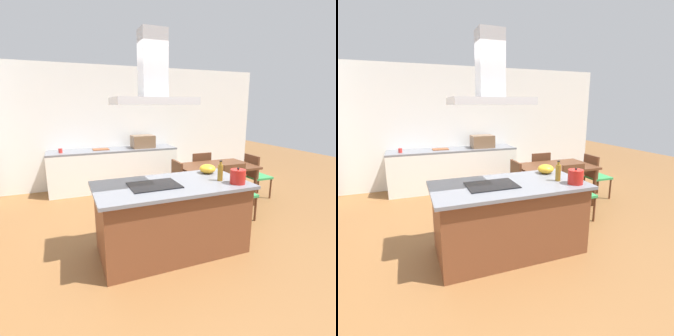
% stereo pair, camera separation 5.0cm
% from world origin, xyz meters
% --- Properties ---
extents(ground, '(16.00, 16.00, 0.00)m').
position_xyz_m(ground, '(0.00, 1.50, 0.00)').
color(ground, brown).
extents(wall_back, '(7.20, 0.10, 2.70)m').
position_xyz_m(wall_back, '(0.00, 3.25, 1.35)').
color(wall_back, white).
rests_on(wall_back, ground).
extents(kitchen_island, '(1.91, 0.98, 0.90)m').
position_xyz_m(kitchen_island, '(0.00, 0.00, 0.45)').
color(kitchen_island, brown).
rests_on(kitchen_island, ground).
extents(cooktop, '(0.60, 0.44, 0.01)m').
position_xyz_m(cooktop, '(-0.23, 0.00, 0.91)').
color(cooktop, black).
rests_on(cooktop, kitchen_island).
extents(tea_kettle, '(0.24, 0.19, 0.20)m').
position_xyz_m(tea_kettle, '(0.76, -0.30, 0.99)').
color(tea_kettle, '#B21E19').
rests_on(tea_kettle, kitchen_island).
extents(olive_oil_bottle, '(0.07, 0.07, 0.26)m').
position_xyz_m(olive_oil_bottle, '(0.63, -0.11, 1.01)').
color(olive_oil_bottle, olive).
rests_on(olive_oil_bottle, kitchen_island).
extents(mixing_bowl, '(0.23, 0.23, 0.13)m').
position_xyz_m(mixing_bowl, '(0.67, 0.29, 0.96)').
color(mixing_bowl, gold).
rests_on(mixing_bowl, kitchen_island).
extents(back_counter, '(2.78, 0.62, 0.90)m').
position_xyz_m(back_counter, '(-0.19, 2.88, 0.45)').
color(back_counter, white).
rests_on(back_counter, ground).
extents(countertop_microwave, '(0.50, 0.38, 0.28)m').
position_xyz_m(countertop_microwave, '(0.48, 2.88, 1.04)').
color(countertop_microwave, brown).
rests_on(countertop_microwave, back_counter).
extents(coffee_mug_red, '(0.08, 0.08, 0.09)m').
position_xyz_m(coffee_mug_red, '(-1.28, 2.83, 0.95)').
color(coffee_mug_red, red).
rests_on(coffee_mug_red, back_counter).
extents(cutting_board, '(0.34, 0.24, 0.02)m').
position_xyz_m(cutting_board, '(-0.46, 2.93, 0.91)').
color(cutting_board, brown).
rests_on(cutting_board, back_counter).
extents(dining_table, '(1.40, 0.90, 0.75)m').
position_xyz_m(dining_table, '(1.42, 1.23, 0.67)').
color(dining_table, '#59331E').
rests_on(dining_table, ground).
extents(chair_at_right_end, '(0.42, 0.42, 0.89)m').
position_xyz_m(chair_at_right_end, '(2.34, 1.23, 0.51)').
color(chair_at_right_end, '#33934C').
rests_on(chair_at_right_end, ground).
extents(chair_facing_island, '(0.42, 0.42, 0.89)m').
position_xyz_m(chair_facing_island, '(1.42, 0.56, 0.51)').
color(chair_facing_island, '#33934C').
rests_on(chair_facing_island, ground).
extents(chair_facing_back_wall, '(0.42, 0.42, 0.89)m').
position_xyz_m(chair_facing_back_wall, '(1.42, 1.90, 0.51)').
color(chair_facing_back_wall, '#33934C').
rests_on(chair_facing_back_wall, ground).
extents(chair_at_left_end, '(0.42, 0.42, 0.89)m').
position_xyz_m(chair_at_left_end, '(0.50, 1.23, 0.51)').
color(chair_at_left_end, '#33934C').
rests_on(chair_at_left_end, ground).
extents(range_hood, '(0.90, 0.55, 0.78)m').
position_xyz_m(range_hood, '(-0.23, 0.00, 2.10)').
color(range_hood, '#ADADB2').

